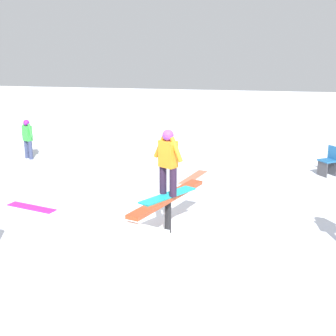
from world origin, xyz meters
TOP-DOWN VIEW (x-y plane):
  - ground_plane at (0.00, 0.00)m, footprint 60.00×60.00m
  - rail_feature at (0.00, 0.00)m, footprint 2.61×1.14m
  - snow_kicker_ramp at (-2.01, 0.70)m, footprint 2.19×2.01m
  - main_rider_on_rail at (0.00, 0.00)m, footprint 1.40×1.00m
  - bystander_green at (5.39, 5.88)m, footprint 0.37×0.57m
  - loose_snowboard_magenta at (0.84, 3.52)m, footprint 0.63×1.34m
  - loose_snowboard_coral at (4.16, 0.04)m, footprint 1.57×0.67m
  - loose_snowboard_white at (5.26, -2.08)m, footprint 1.57×0.53m
  - folding_chair at (5.16, -3.89)m, footprint 0.61×0.61m

SIDE VIEW (x-z plane):
  - ground_plane at x=0.00m, z-range 0.00..0.00m
  - loose_snowboard_magenta at x=0.84m, z-range 0.00..0.02m
  - loose_snowboard_coral at x=4.16m, z-range 0.00..0.02m
  - loose_snowboard_white at x=5.26m, z-range 0.00..0.02m
  - snow_kicker_ramp at x=-2.01m, z-range 0.00..0.65m
  - folding_chair at x=5.16m, z-range -0.03..0.85m
  - rail_feature at x=0.00m, z-range 0.28..1.09m
  - bystander_green at x=5.39m, z-range 0.08..1.43m
  - main_rider_on_rail at x=0.00m, z-range 0.80..2.19m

